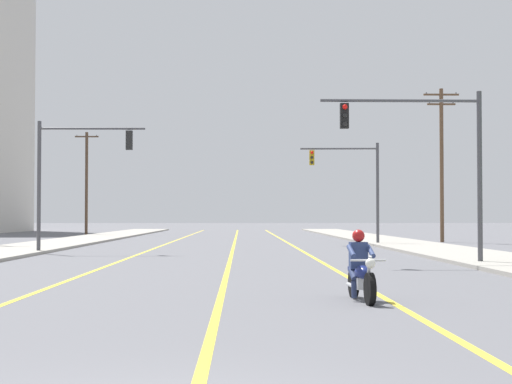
# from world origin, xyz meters

# --- Properties ---
(lane_stripe_center) EXTENTS (0.16, 100.00, 0.01)m
(lane_stripe_center) POSITION_xyz_m (0.28, 45.00, 0.00)
(lane_stripe_center) COLOR yellow
(lane_stripe_center) RESTS_ON ground
(lane_stripe_left) EXTENTS (0.16, 100.00, 0.01)m
(lane_stripe_left) POSITION_xyz_m (-3.95, 45.00, 0.00)
(lane_stripe_left) COLOR yellow
(lane_stripe_left) RESTS_ON ground
(lane_stripe_right) EXTENTS (0.16, 100.00, 0.01)m
(lane_stripe_right) POSITION_xyz_m (3.76, 45.00, 0.00)
(lane_stripe_right) COLOR yellow
(lane_stripe_right) RESTS_ON ground
(sidewalk_kerb_right) EXTENTS (4.40, 110.00, 0.14)m
(sidewalk_kerb_right) POSITION_xyz_m (10.53, 40.00, 0.07)
(sidewalk_kerb_right) COLOR #9E998E
(sidewalk_kerb_right) RESTS_ON ground
(sidewalk_kerb_left) EXTENTS (4.40, 110.00, 0.14)m
(sidewalk_kerb_left) POSITION_xyz_m (-10.53, 40.00, 0.07)
(sidewalk_kerb_left) COLOR #9E998E
(sidewalk_kerb_left) RESTS_ON ground
(motorcycle_with_rider) EXTENTS (0.70, 2.19, 1.46)m
(motorcycle_with_rider) POSITION_xyz_m (3.17, 9.94, 0.59)
(motorcycle_with_rider) COLOR black
(motorcycle_with_rider) RESTS_ON ground
(traffic_signal_near_right) EXTENTS (5.77, 0.38, 6.20)m
(traffic_signal_near_right) POSITION_xyz_m (7.53, 22.00, 4.15)
(traffic_signal_near_right) COLOR #47474C
(traffic_signal_near_right) RESTS_ON ground
(traffic_signal_near_left) EXTENTS (5.04, 0.37, 6.20)m
(traffic_signal_near_left) POSITION_xyz_m (-7.31, 31.41, 4.11)
(traffic_signal_near_left) COLOR #47474C
(traffic_signal_near_left) RESTS_ON ground
(traffic_signal_mid_right) EXTENTS (4.78, 0.38, 6.20)m
(traffic_signal_mid_right) POSITION_xyz_m (7.65, 42.42, 4.09)
(traffic_signal_mid_right) COLOR #47474C
(traffic_signal_mid_right) RESTS_ON ground
(utility_pole_right_far) EXTENTS (2.38, 0.26, 10.32)m
(utility_pole_right_far) POSITION_xyz_m (14.18, 47.40, 5.54)
(utility_pole_right_far) COLOR brown
(utility_pole_right_far) RESTS_ON ground
(utility_pole_left_far) EXTENTS (2.10, 0.26, 9.28)m
(utility_pole_left_far) POSITION_xyz_m (-13.15, 66.17, 4.84)
(utility_pole_left_far) COLOR #4C3828
(utility_pole_left_far) RESTS_ON ground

